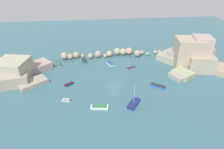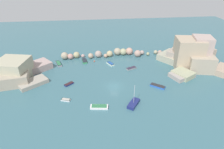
% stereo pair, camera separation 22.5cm
% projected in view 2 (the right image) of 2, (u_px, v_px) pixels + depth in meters
% --- Properties ---
extents(cove_water, '(160.00, 160.00, 0.00)m').
position_uv_depth(cove_water, '(114.00, 86.00, 56.03)').
color(cove_water, '#3A6671').
rests_on(cove_water, ground).
extents(cliff_headland_left, '(20.29, 19.64, 6.42)m').
position_uv_depth(cliff_headland_left, '(16.00, 71.00, 60.10)').
color(cliff_headland_left, '#A4A085').
rests_on(cliff_headland_left, ground).
extents(cliff_headland_right, '(22.52, 22.03, 10.63)m').
position_uv_depth(cliff_headland_right, '(192.00, 56.00, 66.16)').
color(cliff_headland_right, tan).
rests_on(cliff_headland_right, ground).
extents(rock_breakwater, '(38.81, 5.14, 2.77)m').
position_uv_depth(rock_breakwater, '(109.00, 53.00, 73.91)').
color(rock_breakwater, tan).
rests_on(rock_breakwater, ground).
extents(channel_buoy, '(0.47, 0.47, 0.47)m').
position_uv_depth(channel_buoy, '(94.00, 61.00, 70.16)').
color(channel_buoy, '#E04C28').
rests_on(channel_buoy, cove_water).
extents(moored_boat_0, '(3.95, 4.58, 5.90)m').
position_uv_depth(moored_boat_0, '(134.00, 104.00, 48.36)').
color(moored_boat_0, navy).
rests_on(moored_boat_0, cove_water).
extents(moored_boat_1, '(2.13, 3.96, 0.60)m').
position_uv_depth(moored_boat_1, '(84.00, 61.00, 70.22)').
color(moored_boat_1, '#368753').
rests_on(moored_boat_1, cove_water).
extents(moored_boat_2, '(2.83, 2.64, 0.44)m').
position_uv_depth(moored_boat_2, '(69.00, 84.00, 56.72)').
color(moored_boat_2, navy).
rests_on(moored_boat_2, cove_water).
extents(moored_boat_3, '(2.75, 4.68, 0.70)m').
position_uv_depth(moored_boat_3, '(59.00, 64.00, 68.09)').
color(moored_boat_3, gray).
rests_on(moored_boat_3, cove_water).
extents(moored_boat_4, '(4.52, 2.15, 0.62)m').
position_uv_depth(moored_boat_4, '(99.00, 107.00, 47.45)').
color(moored_boat_4, white).
rests_on(moored_boat_4, cove_water).
extents(moored_boat_5, '(2.69, 3.56, 0.55)m').
position_uv_depth(moored_boat_5, '(110.00, 64.00, 68.29)').
color(moored_boat_5, white).
rests_on(moored_boat_5, cove_water).
extents(moored_boat_6, '(4.18, 3.69, 0.60)m').
position_uv_depth(moored_boat_6, '(158.00, 86.00, 55.56)').
color(moored_boat_6, blue).
rests_on(moored_boat_6, cove_water).
extents(moored_boat_7, '(2.59, 1.73, 0.43)m').
position_uv_depth(moored_boat_7, '(66.00, 100.00, 50.07)').
color(moored_boat_7, white).
rests_on(moored_boat_7, cove_water).
extents(moored_boat_8, '(3.66, 2.54, 0.58)m').
position_uv_depth(moored_boat_8, '(131.00, 68.00, 65.21)').
color(moored_boat_8, gray).
rests_on(moored_boat_8, cove_water).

